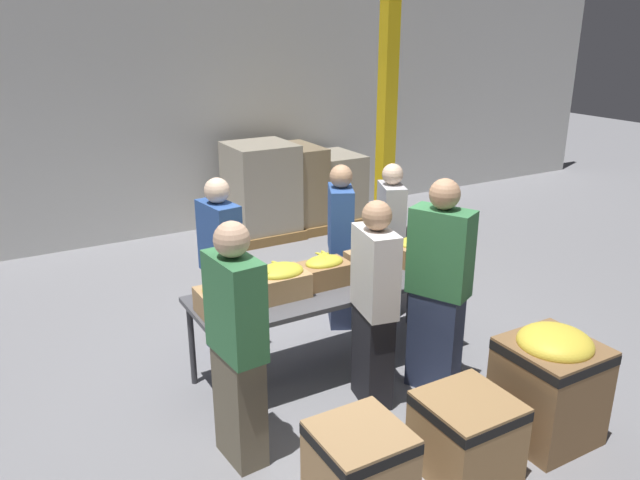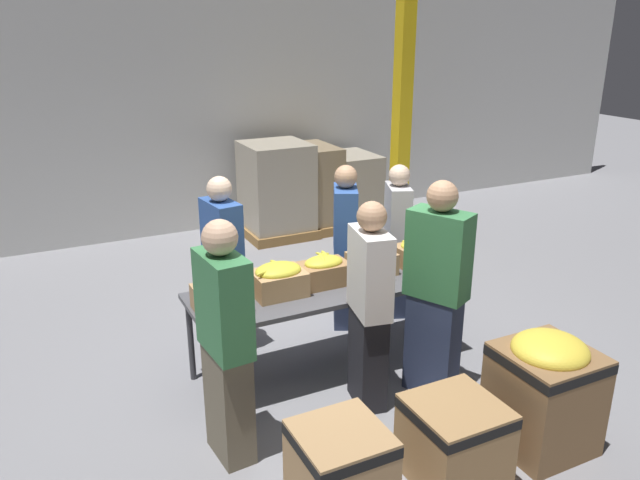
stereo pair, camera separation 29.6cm
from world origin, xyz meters
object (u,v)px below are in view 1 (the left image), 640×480
(banana_box_4, at_px, (414,249))
(donation_bin_0, at_px, (359,471))
(volunteer_2, at_px, (390,240))
(banana_box_0, at_px, (224,297))
(volunteer_5, at_px, (438,289))
(support_pillar, at_px, (388,93))
(donation_bin_1, at_px, (466,432))
(pallet_stack_1, at_px, (328,190))
(volunteer_0, at_px, (340,247))
(banana_box_1, at_px, (281,280))
(pallet_stack_0, at_px, (287,190))
(volunteer_4, at_px, (221,268))
(donation_bin_2, at_px, (550,381))
(banana_box_3, at_px, (371,259))
(pallet_stack_2, at_px, (261,191))
(volunteer_3, at_px, (374,306))
(banana_box_2, at_px, (324,270))
(sorting_table, at_px, (330,291))
(volunteer_1, at_px, (237,348))

(banana_box_4, xyz_separation_m, donation_bin_0, (-1.68, -1.68, -0.55))
(volunteer_2, height_order, donation_bin_0, volunteer_2)
(banana_box_0, bearing_deg, banana_box_4, 3.76)
(volunteer_5, distance_m, support_pillar, 3.66)
(donation_bin_1, height_order, pallet_stack_1, pallet_stack_1)
(volunteer_0, xyz_separation_m, pallet_stack_1, (1.56, 2.89, -0.29))
(banana_box_1, relative_size, pallet_stack_0, 0.35)
(volunteer_4, xyz_separation_m, donation_bin_0, (-0.06, -2.32, -0.47))
(donation_bin_2, bearing_deg, banana_box_3, 104.03)
(banana_box_0, bearing_deg, pallet_stack_1, 49.99)
(volunteer_2, distance_m, pallet_stack_1, 3.07)
(banana_box_0, distance_m, banana_box_4, 1.90)
(donation_bin_2, bearing_deg, volunteer_5, 107.07)
(banana_box_1, distance_m, volunteer_2, 1.69)
(donation_bin_0, bearing_deg, banana_box_1, 79.70)
(banana_box_1, xyz_separation_m, pallet_stack_2, (1.42, 3.48, -0.27))
(banana_box_4, bearing_deg, banana_box_0, -176.24)
(volunteer_3, distance_m, volunteer_5, 0.56)
(volunteer_3, bearing_deg, volunteer_4, 39.65)
(donation_bin_1, xyz_separation_m, donation_bin_2, (0.76, 0.00, 0.15))
(donation_bin_2, xyz_separation_m, pallet_stack_0, (0.54, 5.15, 0.14))
(volunteer_0, xyz_separation_m, volunteer_5, (0.06, -1.37, 0.08))
(support_pillar, relative_size, pallet_stack_0, 3.32)
(pallet_stack_2, bearing_deg, banana_box_2, -106.17)
(banana_box_1, height_order, volunteer_4, volunteer_4)
(volunteer_4, height_order, donation_bin_1, volunteer_4)
(volunteer_2, bearing_deg, pallet_stack_1, -175.85)
(support_pillar, bearing_deg, sorting_table, -133.35)
(banana_box_0, xyz_separation_m, volunteer_0, (1.47, 0.73, -0.10))
(volunteer_2, relative_size, donation_bin_1, 2.73)
(banana_box_1, xyz_separation_m, banana_box_4, (1.39, 0.07, -0.02))
(volunteer_3, xyz_separation_m, volunteer_5, (0.55, -0.08, 0.05))
(volunteer_1, xyz_separation_m, pallet_stack_2, (2.10, 4.22, -0.21))
(volunteer_1, xyz_separation_m, pallet_stack_1, (3.22, 4.30, -0.35))
(volunteer_3, height_order, donation_bin_1, volunteer_3)
(donation_bin_1, bearing_deg, volunteer_4, 108.58)
(banana_box_0, bearing_deg, volunteer_5, -22.67)
(banana_box_1, height_order, volunteer_5, volunteer_5)
(banana_box_4, xyz_separation_m, donation_bin_1, (-0.84, -1.68, -0.59))
(support_pillar, xyz_separation_m, pallet_stack_1, (-0.16, 1.19, -1.50))
(banana_box_0, bearing_deg, volunteer_1, -104.94)
(sorting_table, height_order, donation_bin_0, sorting_table)
(volunteer_1, distance_m, volunteer_2, 2.64)
(banana_box_2, bearing_deg, banana_box_4, 2.13)
(volunteer_2, height_order, pallet_stack_1, volunteer_2)
(volunteer_0, bearing_deg, banana_box_0, -37.25)
(banana_box_1, bearing_deg, sorting_table, -0.97)
(volunteer_5, height_order, donation_bin_1, volunteer_5)
(donation_bin_0, xyz_separation_m, donation_bin_1, (0.84, 0.00, -0.04))
(banana_box_3, distance_m, volunteer_1, 1.77)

